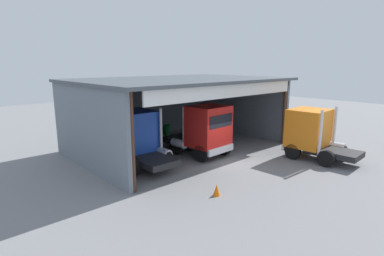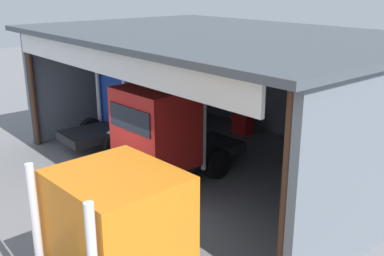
# 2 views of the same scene
# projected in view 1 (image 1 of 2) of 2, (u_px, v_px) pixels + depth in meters

# --- Properties ---
(ground_plane) EXTENTS (80.00, 80.00, 0.00)m
(ground_plane) POSITION_uv_depth(u_px,v_px,m) (227.00, 163.00, 19.51)
(ground_plane) COLOR slate
(ground_plane) RESTS_ON ground
(workshop_shed) EXTENTS (14.86, 10.24, 5.24)m
(workshop_shed) POSITION_uv_depth(u_px,v_px,m) (171.00, 99.00, 22.86)
(workshop_shed) COLOR slate
(workshop_shed) RESTS_ON ground
(truck_blue_center_left_bay) EXTENTS (2.77, 5.13, 3.60)m
(truck_blue_center_left_bay) POSITION_uv_depth(u_px,v_px,m) (136.00, 136.00, 18.89)
(truck_blue_center_left_bay) COLOR #1E47B7
(truck_blue_center_left_bay) RESTS_ON ground
(truck_red_center_right_bay) EXTENTS (2.86, 5.06, 3.52)m
(truck_red_center_right_bay) POSITION_uv_depth(u_px,v_px,m) (205.00, 130.00, 20.57)
(truck_red_center_right_bay) COLOR red
(truck_red_center_right_bay) RESTS_ON ground
(truck_orange_left_bay) EXTENTS (2.80, 4.67, 3.51)m
(truck_orange_left_bay) POSITION_uv_depth(u_px,v_px,m) (312.00, 133.00, 20.19)
(truck_orange_left_bay) COLOR orange
(truck_orange_left_bay) RESTS_ON ground
(oil_drum) EXTENTS (0.58, 0.58, 0.93)m
(oil_drum) POSITION_uv_depth(u_px,v_px,m) (167.00, 130.00, 27.01)
(oil_drum) COLOR #197233
(oil_drum) RESTS_ON ground
(tool_cart) EXTENTS (0.90, 0.60, 1.00)m
(tool_cart) POSITION_uv_depth(u_px,v_px,m) (132.00, 138.00, 24.03)
(tool_cart) COLOR red
(tool_cart) RESTS_ON ground
(traffic_cone) EXTENTS (0.36, 0.36, 0.56)m
(traffic_cone) POSITION_uv_depth(u_px,v_px,m) (217.00, 190.00, 14.59)
(traffic_cone) COLOR orange
(traffic_cone) RESTS_ON ground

